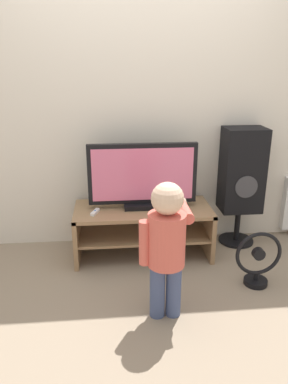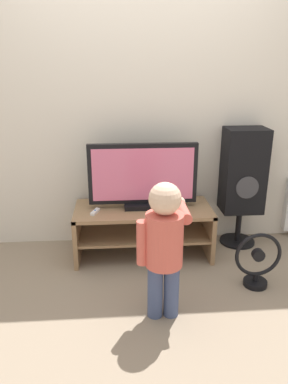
{
  "view_description": "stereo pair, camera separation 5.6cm",
  "coord_description": "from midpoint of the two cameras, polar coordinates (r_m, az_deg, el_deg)",
  "views": [
    {
      "loc": [
        -0.27,
        -2.69,
        1.62
      ],
      "look_at": [
        0.0,
        0.15,
        0.61
      ],
      "focal_mm": 35.0,
      "sensor_mm": 36.0,
      "label": 1
    },
    {
      "loc": [
        -0.21,
        -2.69,
        1.62
      ],
      "look_at": [
        0.0,
        0.15,
        0.61
      ],
      "focal_mm": 35.0,
      "sensor_mm": 36.0,
      "label": 2
    }
  ],
  "objects": [
    {
      "name": "ground_plane",
      "position": [
        3.15,
        0.73,
        -11.53
      ],
      "size": [
        16.0,
        16.0,
        0.0
      ],
      "primitive_type": "plane",
      "color": "gray"
    },
    {
      "name": "television",
      "position": [
        3.11,
        0.35,
        2.35
      ],
      "size": [
        0.91,
        0.2,
        0.55
      ],
      "color": "black",
      "rests_on": "tv_stand"
    },
    {
      "name": "tv_stand",
      "position": [
        3.24,
        0.36,
        -4.78
      ],
      "size": [
        1.16,
        0.51,
        0.43
      ],
      "color": "#93704C",
      "rests_on": "ground_plane"
    },
    {
      "name": "wall_back",
      "position": [
        3.3,
        -0.08,
        13.88
      ],
      "size": [
        10.0,
        0.06,
        2.6
      ],
      "color": "silver",
      "rests_on": "ground_plane"
    },
    {
      "name": "speaker_tower",
      "position": [
        3.43,
        15.32,
        2.76
      ],
      "size": [
        0.36,
        0.32,
        1.08
      ],
      "color": "black",
      "rests_on": "ground_plane"
    },
    {
      "name": "floor_fan",
      "position": [
        2.97,
        17.42,
        -10.16
      ],
      "size": [
        0.35,
        0.18,
        0.44
      ],
      "color": "black",
      "rests_on": "ground_plane"
    },
    {
      "name": "child",
      "position": [
        2.37,
        3.81,
        -7.35
      ],
      "size": [
        0.36,
        0.52,
        0.94
      ],
      "color": "#3F4C72",
      "rests_on": "ground_plane"
    },
    {
      "name": "game_console",
      "position": [
        3.09,
        5.35,
        -2.77
      ],
      "size": [
        0.04,
        0.17,
        0.04
      ],
      "color": "white",
      "rests_on": "tv_stand"
    },
    {
      "name": "remote_primary",
      "position": [
        3.1,
        -6.94,
        -2.99
      ],
      "size": [
        0.08,
        0.13,
        0.03
      ],
      "color": "white",
      "rests_on": "tv_stand"
    }
  ]
}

